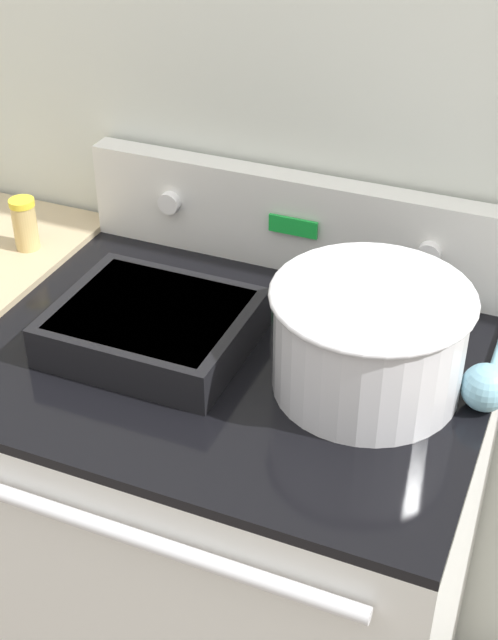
# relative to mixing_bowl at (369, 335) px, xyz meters

# --- Properties ---
(kitchen_wall) EXTENTS (8.00, 0.05, 2.50)m
(kitchen_wall) POSITION_rel_mixing_bowl_xyz_m (-0.22, 0.35, 0.22)
(kitchen_wall) COLOR silver
(kitchen_wall) RESTS_ON ground_plane
(stove_range) EXTENTS (0.81, 0.67, 0.94)m
(stove_range) POSITION_rel_mixing_bowl_xyz_m (-0.22, -0.00, -0.56)
(stove_range) COLOR silver
(stove_range) RESTS_ON ground_plane
(control_panel) EXTENTS (0.81, 0.07, 0.18)m
(control_panel) POSITION_rel_mixing_bowl_xyz_m (-0.22, 0.29, -0.00)
(control_panel) COLOR silver
(control_panel) RESTS_ON stove_range
(mixing_bowl) EXTENTS (0.30, 0.30, 0.17)m
(mixing_bowl) POSITION_rel_mixing_bowl_xyz_m (0.00, 0.00, 0.00)
(mixing_bowl) COLOR silver
(mixing_bowl) RESTS_ON stove_range
(casserole_dish) EXTENTS (0.30, 0.26, 0.07)m
(casserole_dish) POSITION_rel_mixing_bowl_xyz_m (-0.34, -0.03, -0.05)
(casserole_dish) COLOR black
(casserole_dish) RESTS_ON stove_range
(ladle) EXTENTS (0.07, 0.27, 0.07)m
(ladle) POSITION_rel_mixing_bowl_xyz_m (0.17, 0.03, -0.06)
(ladle) COLOR #7AB2C6
(ladle) RESTS_ON stove_range
(spice_jar_yellow_cap) EXTENTS (0.05, 0.05, 0.10)m
(spice_jar_yellow_cap) POSITION_rel_mixing_bowl_xyz_m (-0.70, 0.14, -0.03)
(spice_jar_yellow_cap) COLOR tan
(spice_jar_yellow_cap) RESTS_ON side_counter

